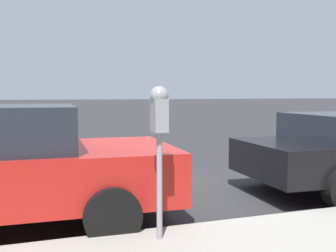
% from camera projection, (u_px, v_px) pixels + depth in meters
% --- Properties ---
extents(ground_plane, '(220.00, 220.00, 0.00)m').
position_uv_depth(ground_plane, '(159.00, 190.00, 6.75)').
color(ground_plane, '#2B2B2D').
extents(parking_meter, '(0.21, 0.19, 1.59)m').
position_uv_depth(parking_meter, '(159.00, 123.00, 4.00)').
color(parking_meter, gray).
rests_on(parking_meter, sidewalk).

